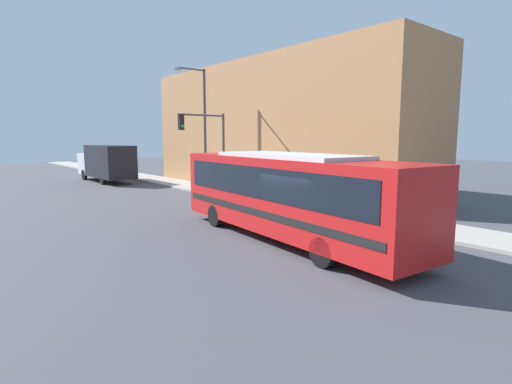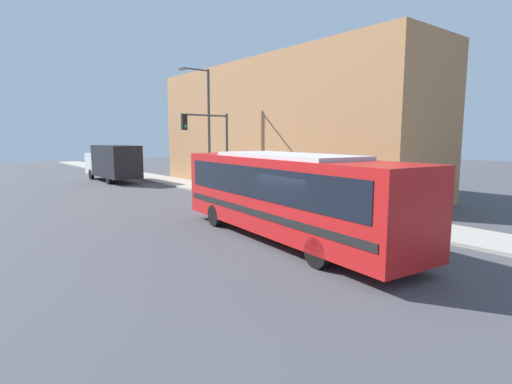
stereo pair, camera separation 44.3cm
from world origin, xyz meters
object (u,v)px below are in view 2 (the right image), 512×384
street_lamp (206,121)px  pedestrian_near_corner (308,188)px  delivery_truck (113,162)px  city_bus (286,191)px  parking_meter (266,186)px  fire_hydrant (308,202)px  traffic_light_pole (211,139)px

street_lamp → pedestrian_near_corner: street_lamp is taller
street_lamp → pedestrian_near_corner: (1.09, -8.56, -3.82)m
street_lamp → delivery_truck: bearing=104.8°
city_bus → delivery_truck: size_ratio=1.42×
delivery_truck → street_lamp: 11.36m
delivery_truck → pedestrian_near_corner: size_ratio=4.61×
city_bus → street_lamp: (4.58, 12.99, 3.03)m
city_bus → parking_meter: (4.59, 6.60, -0.79)m
delivery_truck → street_lamp: street_lamp is taller
city_bus → street_lamp: size_ratio=1.40×
parking_meter → street_lamp: (-0.01, 6.39, 3.82)m
pedestrian_near_corner → delivery_truck: bearing=101.5°
city_bus → pedestrian_near_corner: city_bus is taller
parking_meter → delivery_truck: bearing=99.4°
delivery_truck → pedestrian_near_corner: delivery_truck is taller
delivery_truck → fire_hydrant: bearing=-82.1°
traffic_light_pole → pedestrian_near_corner: size_ratio=2.93×
delivery_truck → parking_meter: size_ratio=6.16×
traffic_light_pole → parking_meter: 4.97m
delivery_truck → traffic_light_pole: size_ratio=1.57×
delivery_truck → city_bus: bearing=-94.3°
traffic_light_pole → parking_meter: size_ratio=3.91×
traffic_light_pole → pedestrian_near_corner: traffic_light_pole is taller
traffic_light_pole → parking_meter: bearing=-76.3°
city_bus → pedestrian_near_corner: (5.67, 4.43, -0.78)m
fire_hydrant → traffic_light_pole: (-1.00, 7.38, 3.08)m
traffic_light_pole → city_bus: bearing=-108.6°
delivery_truck → pedestrian_near_corner: 19.51m
fire_hydrant → traffic_light_pole: bearing=97.7°
city_bus → fire_hydrant: size_ratio=14.07×
traffic_light_pole → street_lamp: 2.77m
street_lamp → fire_hydrant: bearing=-89.9°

